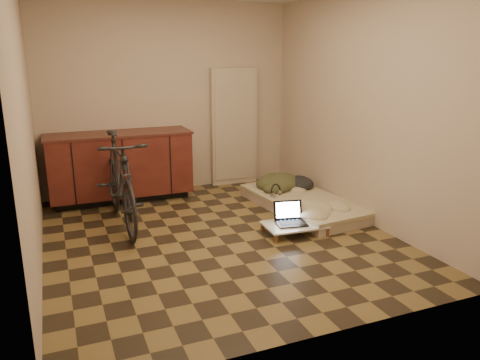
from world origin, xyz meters
name	(u,v)px	position (x,y,z in m)	size (l,w,h in m)	color
room_shell	(216,115)	(0.00, 0.00, 1.30)	(3.50, 4.00, 2.60)	brown
cabinets	(120,166)	(-0.75, 1.70, 0.47)	(1.84, 0.62, 0.91)	black
appliance_panel	(234,127)	(0.95, 1.94, 0.85)	(0.70, 0.10, 1.70)	#C1B098
bicycle	(120,176)	(-0.90, 0.72, 0.58)	(0.53, 1.79, 1.16)	black
futon	(303,203)	(1.30, 0.46, 0.08)	(1.03, 1.86, 0.15)	#BCAA96
clothing_pile	(285,177)	(1.30, 0.97, 0.29)	(0.67, 0.56, 0.27)	#383B22
headphones	(276,191)	(1.01, 0.64, 0.22)	(0.21, 0.20, 0.14)	black
lap_desk	(294,225)	(0.80, -0.24, 0.10)	(0.68, 0.46, 0.11)	brown
laptop	(290,218)	(0.77, -0.18, 0.16)	(0.37, 0.34, 0.22)	black
mouse	(313,223)	(0.98, -0.33, 0.12)	(0.05, 0.09, 0.03)	white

